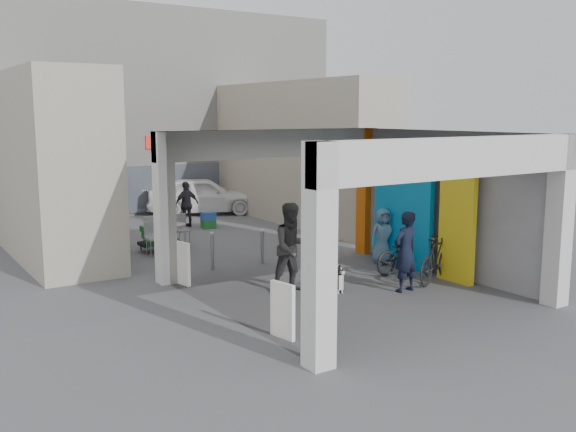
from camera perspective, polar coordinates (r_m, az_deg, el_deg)
ground at (r=15.00m, az=3.01°, el=-5.98°), size 90.00×90.00×0.00m
arcade_canopy at (r=14.26m, az=6.79°, el=2.61°), size 6.40×6.45×6.40m
far_building at (r=27.05m, az=-14.97°, el=9.01°), size 18.00×4.08×8.00m
plaza_bldg_left at (r=19.64m, az=-21.25°, el=4.41°), size 2.00×9.00×5.00m
plaza_bldg_right at (r=23.24m, az=1.05°, el=5.66°), size 2.00×9.00×5.00m
bollard_left at (r=16.23m, az=-6.75°, el=-3.15°), size 0.09×0.09×0.94m
bollard_center at (r=16.81m, az=-2.29°, el=-2.78°), size 0.09×0.09×0.88m
bollard_right at (r=17.80m, az=2.86°, el=-2.16°), size 0.09×0.09×0.84m
advert_board_near at (r=11.31m, az=-0.46°, el=-8.36°), size 0.18×0.56×1.00m
advert_board_far at (r=14.95m, az=-9.40°, el=-4.13°), size 0.19×0.56×1.00m
cafe_set at (r=18.75m, az=-10.93°, el=-2.01°), size 1.58×1.27×0.95m
produce_stand at (r=18.75m, az=-11.38°, el=-2.17°), size 1.11×0.60×0.73m
crate_stack at (r=22.13m, az=-7.10°, el=-0.37°), size 0.48×0.38×0.56m
border_collie at (r=14.21m, az=4.38°, el=-5.81°), size 0.23×0.46×0.63m
man_with_dog at (r=14.33m, az=10.39°, el=-3.14°), size 0.69×0.48×1.80m
man_back_turned at (r=14.09m, az=0.41°, el=-2.82°), size 1.05×0.86×1.98m
man_elderly at (r=16.86m, az=8.44°, el=-1.80°), size 0.82×0.64×1.47m
man_crates at (r=22.41m, az=-9.00°, el=1.03°), size 0.97×0.51×1.59m
bicycle_front at (r=16.13m, az=10.17°, el=-3.26°), size 1.90×0.82×0.97m
bicycle_rear at (r=15.36m, az=13.01°, el=-3.74°), size 1.88×1.18×1.10m
white_van at (r=25.31m, az=-7.61°, el=1.84°), size 4.62×3.27×1.46m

